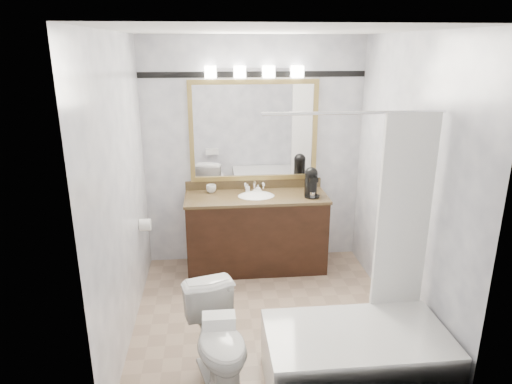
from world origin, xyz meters
TOP-DOWN VIEW (x-y plane):
  - room at (0.00, 0.00)m, footprint 2.42×2.62m
  - vanity at (0.00, 1.02)m, footprint 1.53×0.58m
  - mirror at (0.00, 1.28)m, footprint 1.40×0.04m
  - vanity_light_bar at (0.00, 1.23)m, footprint 1.02×0.14m
  - accent_stripe at (0.00, 1.29)m, footprint 2.40×0.01m
  - bathtub at (0.55, -0.90)m, footprint 1.30×0.75m
  - tp_roll at (-1.14, 0.66)m, footprint 0.11×0.12m
  - toilet at (-0.45, -0.77)m, footprint 0.56×0.76m
  - tissue_box at (-0.45, -1.12)m, footprint 0.21×0.11m
  - coffee_maker at (0.58, 0.96)m, footprint 0.16×0.21m
  - cup_left at (-0.48, 1.18)m, footprint 0.12×0.12m
  - soap_bottle_a at (-0.08, 1.15)m, footprint 0.04×0.04m
  - soap_bottle_b at (0.03, 1.15)m, footprint 0.08×0.08m
  - soap_bar at (0.02, 1.13)m, footprint 0.10×0.08m

SIDE VIEW (x-z plane):
  - bathtub at x=0.55m, z-range -0.70..1.26m
  - toilet at x=-0.45m, z-range 0.00..0.70m
  - vanity at x=0.00m, z-range -0.04..0.93m
  - tp_roll at x=-1.14m, z-range 0.64..0.76m
  - tissue_box at x=-0.45m, z-range 0.70..0.78m
  - soap_bar at x=0.02m, z-range 0.85..0.88m
  - soap_bottle_b at x=0.03m, z-range 0.85..0.93m
  - cup_left at x=-0.48m, z-range 0.85..0.94m
  - soap_bottle_a at x=-0.08m, z-range 0.85..0.94m
  - coffee_maker at x=0.58m, z-range 0.85..1.17m
  - room at x=0.00m, z-range -0.01..2.51m
  - mirror at x=0.00m, z-range 0.95..2.05m
  - accent_stripe at x=0.00m, z-range 2.07..2.13m
  - vanity_light_bar at x=0.00m, z-range 2.07..2.19m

